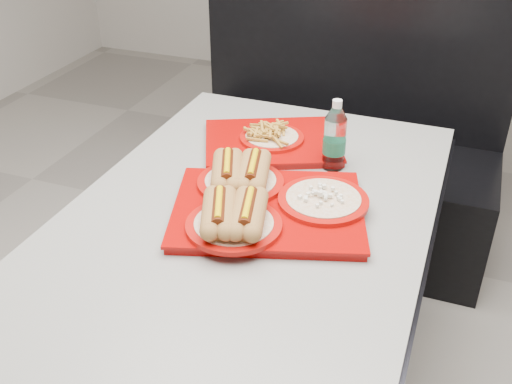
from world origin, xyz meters
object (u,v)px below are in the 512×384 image
at_px(booth_bench, 340,150).
at_px(tray_near, 260,201).
at_px(water_bottle, 335,139).
at_px(tray_far, 272,139).
at_px(diner_table, 247,265).

xyz_separation_m(booth_bench, tray_near, (0.03, -1.08, 0.39)).
bearing_deg(water_bottle, booth_bench, 100.45).
height_order(tray_far, water_bottle, water_bottle).
xyz_separation_m(booth_bench, tray_far, (-0.07, -0.71, 0.37)).
bearing_deg(diner_table, tray_near, 20.48).
relative_size(diner_table, tray_far, 2.86).
height_order(tray_near, tray_far, tray_near).
relative_size(tray_near, tray_far, 1.13).
bearing_deg(tray_near, diner_table, -159.52).
xyz_separation_m(diner_table, booth_bench, (0.00, 1.09, -0.18)).
relative_size(diner_table, tray_near, 2.53).
height_order(tray_near, water_bottle, water_bottle).
xyz_separation_m(diner_table, tray_near, (0.03, 0.01, 0.20)).
bearing_deg(tray_near, booth_bench, 91.75).
distance_m(diner_table, tray_far, 0.43).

